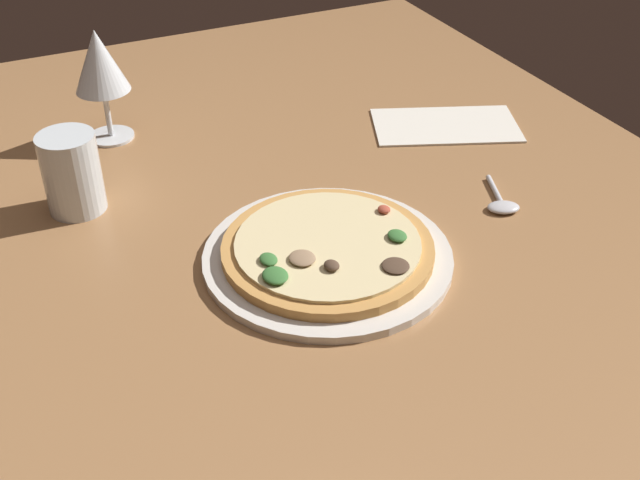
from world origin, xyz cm
name	(u,v)px	position (x,y,z in cm)	size (l,w,h in cm)	color
dining_table	(313,279)	(0.00, 0.00, 2.00)	(150.00, 110.00, 4.00)	#996B42
pizza_main	(327,251)	(0.22, -1.75, 5.18)	(28.16, 28.16, 3.39)	silver
wine_glass_far	(99,63)	(39.88, 13.34, 15.21)	(7.53, 7.53, 15.95)	silver
water_glass	(73,177)	(23.02, 21.38, 8.43)	(7.00, 7.00, 10.05)	silver
paper_menu	(446,125)	(22.33, -31.82, 4.15)	(11.68, 20.97, 0.30)	silver
spoon	(502,204)	(0.71, -26.19, 4.46)	(9.43, 5.43, 1.00)	silver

